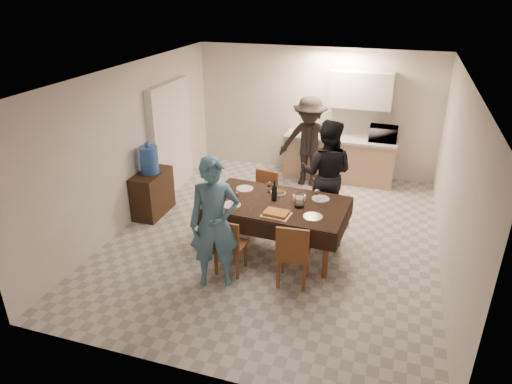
% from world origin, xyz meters
% --- Properties ---
extents(floor, '(5.00, 6.00, 0.02)m').
position_xyz_m(floor, '(0.00, 0.00, 0.00)').
color(floor, '#BBBBB6').
rests_on(floor, ground).
extents(ceiling, '(5.00, 6.00, 0.02)m').
position_xyz_m(ceiling, '(0.00, 0.00, 2.60)').
color(ceiling, white).
rests_on(ceiling, wall_back).
extents(wall_back, '(5.00, 0.02, 2.60)m').
position_xyz_m(wall_back, '(0.00, 3.00, 1.30)').
color(wall_back, silver).
rests_on(wall_back, floor).
extents(wall_front, '(5.00, 0.02, 2.60)m').
position_xyz_m(wall_front, '(0.00, -3.00, 1.30)').
color(wall_front, silver).
rests_on(wall_front, floor).
extents(wall_left, '(0.02, 6.00, 2.60)m').
position_xyz_m(wall_left, '(-2.50, 0.00, 1.30)').
color(wall_left, silver).
rests_on(wall_left, floor).
extents(wall_right, '(0.02, 6.00, 2.60)m').
position_xyz_m(wall_right, '(2.50, 0.00, 1.30)').
color(wall_right, silver).
rests_on(wall_right, floor).
extents(stub_partition, '(0.15, 1.40, 2.10)m').
position_xyz_m(stub_partition, '(-2.42, 1.20, 1.05)').
color(stub_partition, silver).
rests_on(stub_partition, floor).
extents(kitchen_base_cabinet, '(2.20, 0.60, 0.86)m').
position_xyz_m(kitchen_base_cabinet, '(0.60, 2.68, 0.43)').
color(kitchen_base_cabinet, tan).
rests_on(kitchen_base_cabinet, floor).
extents(kitchen_worktop, '(2.24, 0.64, 0.05)m').
position_xyz_m(kitchen_worktop, '(0.60, 2.68, 0.89)').
color(kitchen_worktop, '#B2B2AD').
rests_on(kitchen_worktop, kitchen_base_cabinet).
extents(upper_cabinet, '(1.20, 0.34, 0.70)m').
position_xyz_m(upper_cabinet, '(0.90, 2.82, 1.85)').
color(upper_cabinet, silver).
rests_on(upper_cabinet, wall_back).
extents(dining_table, '(2.12, 1.32, 0.80)m').
position_xyz_m(dining_table, '(0.10, -0.37, 0.76)').
color(dining_table, black).
rests_on(dining_table, floor).
extents(chair_near_left, '(0.41, 0.41, 0.47)m').
position_xyz_m(chair_near_left, '(-0.35, -1.20, 0.53)').
color(chair_near_left, brown).
rests_on(chair_near_left, floor).
extents(chair_near_right, '(0.46, 0.47, 0.51)m').
position_xyz_m(chair_near_right, '(0.55, -1.21, 0.58)').
color(chair_near_right, brown).
rests_on(chair_near_right, floor).
extents(chair_far_left, '(0.46, 0.46, 0.48)m').
position_xyz_m(chair_far_left, '(-0.35, 0.29, 0.54)').
color(chair_far_left, brown).
rests_on(chair_far_left, floor).
extents(chair_far_right, '(0.51, 0.53, 0.45)m').
position_xyz_m(chair_far_right, '(0.55, 0.30, 0.51)').
color(chair_far_right, brown).
rests_on(chair_far_right, floor).
extents(console, '(0.42, 0.84, 0.78)m').
position_xyz_m(console, '(-2.28, 0.13, 0.39)').
color(console, black).
rests_on(console, floor).
extents(water_jug, '(0.31, 0.31, 0.47)m').
position_xyz_m(water_jug, '(-2.28, 0.13, 1.01)').
color(water_jug, '#3563B9').
rests_on(water_jug, console).
extents(wine_bottle, '(0.08, 0.08, 0.33)m').
position_xyz_m(wine_bottle, '(0.05, -0.32, 0.97)').
color(wine_bottle, black).
rests_on(wine_bottle, dining_table).
extents(water_pitcher, '(0.14, 0.14, 0.22)m').
position_xyz_m(water_pitcher, '(0.45, -0.42, 0.91)').
color(water_pitcher, white).
rests_on(water_pitcher, dining_table).
extents(savoury_tart, '(0.42, 0.33, 0.05)m').
position_xyz_m(savoury_tart, '(0.20, -0.75, 0.83)').
color(savoury_tart, '#BF7938').
rests_on(savoury_tart, dining_table).
extents(salad_bowl, '(0.19, 0.19, 0.07)m').
position_xyz_m(salad_bowl, '(0.40, -0.19, 0.84)').
color(salad_bowl, white).
rests_on(salad_bowl, dining_table).
extents(mushroom_dish, '(0.22, 0.22, 0.04)m').
position_xyz_m(mushroom_dish, '(0.05, -0.09, 0.82)').
color(mushroom_dish, white).
rests_on(mushroom_dish, dining_table).
extents(wine_glass_a, '(0.09, 0.09, 0.21)m').
position_xyz_m(wine_glass_a, '(-0.45, -0.62, 0.91)').
color(wine_glass_a, white).
rests_on(wine_glass_a, dining_table).
extents(wine_glass_b, '(0.08, 0.08, 0.18)m').
position_xyz_m(wine_glass_b, '(0.65, -0.12, 0.89)').
color(wine_glass_b, white).
rests_on(wine_glass_b, dining_table).
extents(wine_glass_c, '(0.08, 0.08, 0.19)m').
position_xyz_m(wine_glass_c, '(-0.10, -0.07, 0.89)').
color(wine_glass_c, white).
rests_on(wine_glass_c, dining_table).
extents(plate_near_left, '(0.27, 0.27, 0.02)m').
position_xyz_m(plate_near_left, '(-0.50, -0.67, 0.81)').
color(plate_near_left, white).
rests_on(plate_near_left, dining_table).
extents(plate_near_right, '(0.27, 0.27, 0.02)m').
position_xyz_m(plate_near_right, '(0.70, -0.67, 0.81)').
color(plate_near_right, white).
rests_on(plate_near_right, dining_table).
extents(plate_far_left, '(0.27, 0.27, 0.02)m').
position_xyz_m(plate_far_left, '(-0.50, -0.07, 0.81)').
color(plate_far_left, white).
rests_on(plate_far_left, dining_table).
extents(plate_far_right, '(0.26, 0.26, 0.02)m').
position_xyz_m(plate_far_right, '(0.70, -0.07, 0.81)').
color(plate_far_right, white).
rests_on(plate_far_right, dining_table).
extents(microwave, '(0.53, 0.36, 0.30)m').
position_xyz_m(microwave, '(1.42, 2.68, 1.06)').
color(microwave, silver).
rests_on(microwave, kitchen_worktop).
extents(person_near, '(0.77, 0.64, 1.81)m').
position_xyz_m(person_near, '(-0.45, -1.42, 0.91)').
color(person_near, teal).
rests_on(person_near, floor).
extents(person_far, '(0.91, 0.72, 1.82)m').
position_xyz_m(person_far, '(0.65, 0.68, 0.91)').
color(person_far, black).
rests_on(person_far, floor).
extents(person_kitchen, '(1.16, 0.67, 1.79)m').
position_xyz_m(person_kitchen, '(0.04, 2.23, 0.90)').
color(person_kitchen, black).
rests_on(person_kitchen, floor).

